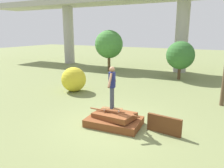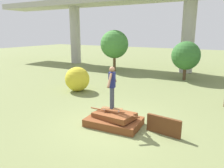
{
  "view_description": "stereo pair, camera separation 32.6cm",
  "coord_description": "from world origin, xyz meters",
  "px_view_note": "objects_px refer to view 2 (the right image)",
  "views": [
    {
      "loc": [
        3.5,
        -6.9,
        3.49
      ],
      "look_at": [
        -0.13,
        0.08,
        1.59
      ],
      "focal_mm": 35.0,
      "sensor_mm": 36.0,
      "label": 1
    },
    {
      "loc": [
        3.79,
        -6.75,
        3.49
      ],
      "look_at": [
        -0.13,
        0.08,
        1.59
      ],
      "focal_mm": 35.0,
      "sensor_mm": 36.0,
      "label": 2
    }
  ],
  "objects_px": {
    "tree_behind_right": "(186,56)",
    "skater": "(112,85)",
    "tree_behind_left": "(114,44)",
    "skateboard": "(112,108)",
    "bush_yellow_flowering": "(77,79)"
  },
  "relations": [
    {
      "from": "bush_yellow_flowering",
      "to": "skateboard",
      "type": "bearing_deg",
      "value": -36.96
    },
    {
      "from": "tree_behind_right",
      "to": "bush_yellow_flowering",
      "type": "bearing_deg",
      "value": -127.83
    },
    {
      "from": "skater",
      "to": "bush_yellow_flowering",
      "type": "height_order",
      "value": "skater"
    },
    {
      "from": "skateboard",
      "to": "tree_behind_right",
      "type": "distance_m",
      "value": 9.55
    },
    {
      "from": "skateboard",
      "to": "bush_yellow_flowering",
      "type": "relative_size",
      "value": 0.57
    },
    {
      "from": "skateboard",
      "to": "tree_behind_right",
      "type": "height_order",
      "value": "tree_behind_right"
    },
    {
      "from": "tree_behind_right",
      "to": "skater",
      "type": "bearing_deg",
      "value": -94.28
    },
    {
      "from": "skateboard",
      "to": "tree_behind_left",
      "type": "height_order",
      "value": "tree_behind_left"
    },
    {
      "from": "skater",
      "to": "tree_behind_left",
      "type": "bearing_deg",
      "value": 118.77
    },
    {
      "from": "skater",
      "to": "tree_behind_left",
      "type": "distance_m",
      "value": 11.74
    },
    {
      "from": "skateboard",
      "to": "tree_behind_left",
      "type": "distance_m",
      "value": 11.84
    },
    {
      "from": "skater",
      "to": "tree_behind_right",
      "type": "relative_size",
      "value": 0.57
    },
    {
      "from": "tree_behind_left",
      "to": "skater",
      "type": "bearing_deg",
      "value": -61.23
    },
    {
      "from": "tree_behind_right",
      "to": "bush_yellow_flowering",
      "type": "xyz_separation_m",
      "value": [
        -4.89,
        -6.3,
        -1.06
      ]
    },
    {
      "from": "skateboard",
      "to": "tree_behind_right",
      "type": "xyz_separation_m",
      "value": [
        0.71,
        9.45,
        1.17
      ]
    }
  ]
}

